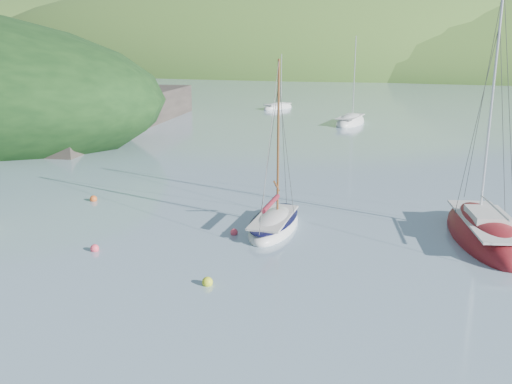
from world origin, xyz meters
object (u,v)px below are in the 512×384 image
(distant_sloop_a, at_px, (350,122))
(sloop_red, at_px, (484,235))
(daysailer_white, at_px, (274,224))
(distant_sloop_c, at_px, (278,108))

(distant_sloop_a, bearing_deg, sloop_red, -65.53)
(daysailer_white, relative_size, sloop_red, 0.71)
(daysailer_white, height_order, sloop_red, sloop_red)
(sloop_red, height_order, distant_sloop_a, sloop_red)
(daysailer_white, height_order, distant_sloop_a, distant_sloop_a)
(daysailer_white, bearing_deg, distant_sloop_c, 103.57)
(daysailer_white, distance_m, distant_sloop_c, 53.25)
(daysailer_white, xyz_separation_m, distant_sloop_a, (-3.93, 39.08, -0.03))
(sloop_red, distance_m, distant_sloop_c, 55.44)
(sloop_red, bearing_deg, distant_sloop_a, 95.91)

